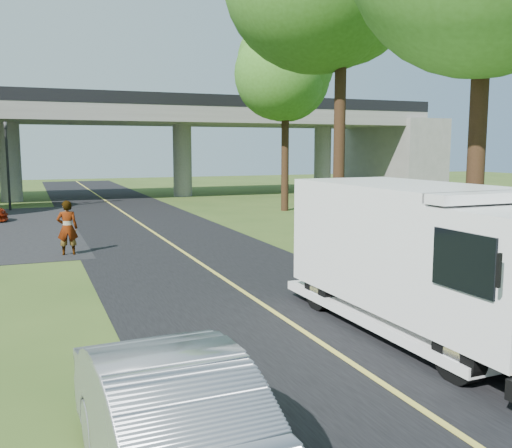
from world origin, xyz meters
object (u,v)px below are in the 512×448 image
tree_right_far (290,66)px  pedestrian (67,228)px  silver_sedan (181,435)px  step_van (425,254)px  traffic_signal (7,156)px

tree_right_far → pedestrian: tree_right_far is taller
silver_sedan → pedestrian: 14.95m
tree_right_far → step_van: tree_right_far is taller
step_van → silver_sedan: 6.91m
traffic_signal → silver_sedan: 31.04m
silver_sedan → tree_right_far: bearing=59.4°
tree_right_far → step_van: bearing=-108.3°
tree_right_far → silver_sedan: size_ratio=2.42×
traffic_signal → pedestrian: size_ratio=2.73×
traffic_signal → silver_sedan: (2.33, -30.86, -2.45)m
traffic_signal → step_van: traffic_signal is taller
traffic_signal → pedestrian: bearing=-82.1°
step_van → traffic_signal: bearing=105.6°
traffic_signal → step_van: bearing=-73.3°
silver_sedan → step_van: bearing=28.2°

